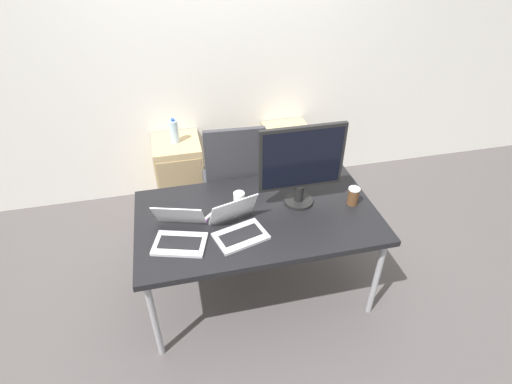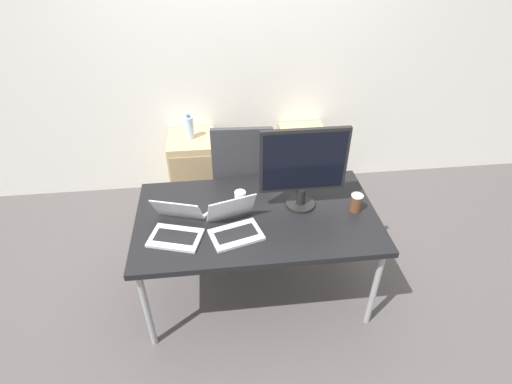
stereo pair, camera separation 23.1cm
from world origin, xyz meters
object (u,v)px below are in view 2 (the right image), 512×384
Objects in this scene: laptop_left at (176,228)px; monitor at (303,166)px; cabinet_left at (194,169)px; coffee_cup_brown at (356,203)px; laptop_right at (234,225)px; office_chair at (243,191)px; water_bottle at (189,128)px; cabinet_right at (302,162)px; coffee_cup_white at (240,198)px.

monitor is at bearing 13.39° from laptop_left.
coffee_cup_brown is (1.10, -1.23, 0.44)m from cabinet_left.
laptop_left is at bearing 177.18° from laptop_right.
laptop_left is 0.35m from laptop_right.
office_chair is 1.90× the size of monitor.
office_chair reaches higher than water_bottle.
cabinet_right is 1.35m from monitor.
cabinet_right is 1.34m from coffee_cup_white.
cabinet_right is 1.11m from water_bottle.
water_bottle is 0.59× the size of laptop_left.
coffee_cup_brown is (0.07, -1.23, 0.44)m from cabinet_right.
monitor is (0.34, -0.62, 0.61)m from office_chair.
laptop_right reaches higher than cabinet_right.
laptop_left is at bearing -175.23° from coffee_cup_brown.
monitor reaches higher than coffee_cup_brown.
monitor is at bearing -56.36° from cabinet_left.
water_bottle is (-0.41, 0.51, 0.35)m from office_chair.
coffee_cup_white is (0.06, 0.27, 0.01)m from laptop_right.
cabinet_right is 1.80× the size of laptop_right.
monitor is 0.43m from coffee_cup_brown.
office_chair is 1.00m from laptop_left.
water_bottle is at bearing 90.00° from cabinet_left.
cabinet_right is 1.72× the size of laptop_left.
coffee_cup_white is 0.82× the size of coffee_cup_brown.
office_chair is 0.66m from cabinet_left.
water_bottle is 1.33m from laptop_left.
laptop_left is 1.05× the size of laptop_right.
coffee_cup_brown is (1.15, 0.10, 0.02)m from laptop_left.
laptop_right is 3.58× the size of coffee_cup_white.
laptop_right is at bearing -171.93° from coffee_cup_brown.
water_bottle is at bearing 102.55° from laptop_right.
monitor is at bearing -61.45° from office_chair.
water_bottle is 2.19× the size of coffee_cup_white.
laptop_right is at bearing -77.45° from water_bottle.
cabinet_left is at bearing 123.64° from monitor.
cabinet_left is 5.27× the size of coffee_cup_brown.
laptop_left is 0.48m from coffee_cup_white.
office_chair is at bearing 118.55° from monitor.
monitor is 4.57× the size of coffee_cup_brown.
laptop_left is 1.15m from coffee_cup_brown.
cabinet_right is 1.31m from coffee_cup_brown.
laptop_right reaches higher than laptop_left.
coffee_cup_white is 0.76m from coffee_cup_brown.
cabinet_left is 1.15× the size of monitor.
cabinet_right is at bearing 58.03° from coffee_cup_white.
monitor reaches higher than office_chair.
cabinet_left is 0.43m from water_bottle.
coffee_cup_white is at bearing -71.66° from cabinet_left.
coffee_cup_brown is at bearing 4.77° from laptop_left.
cabinet_left and cabinet_right have the same top height.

